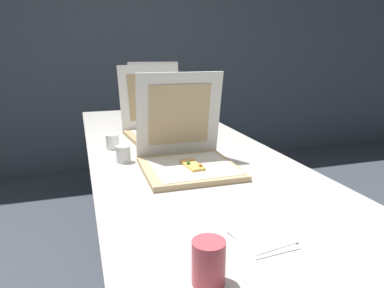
# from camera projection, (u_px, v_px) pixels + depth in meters

# --- Properties ---
(wall_back) EXTENTS (10.00, 0.10, 2.60)m
(wall_back) POSITION_uv_depth(u_px,v_px,m) (121.00, 42.00, 3.62)
(wall_back) COLOR #4C5660
(wall_back) RESTS_ON ground
(table) EXTENTS (0.87, 2.41, 0.75)m
(table) POSITION_uv_depth(u_px,v_px,m) (177.00, 156.00, 1.81)
(table) COLOR beige
(table) RESTS_ON ground
(pizza_box_front) EXTENTS (0.38, 0.38, 0.39)m
(pizza_box_front) POSITION_uv_depth(u_px,v_px,m) (187.00, 156.00, 1.46)
(pizza_box_front) COLOR tan
(pizza_box_front) RESTS_ON table
(pizza_box_middle) EXTENTS (0.42, 0.48, 0.39)m
(pizza_box_middle) POSITION_uv_depth(u_px,v_px,m) (160.00, 126.00, 2.01)
(pizza_box_middle) COLOR tan
(pizza_box_middle) RESTS_ON table
(pizza_box_back) EXTENTS (0.42, 0.50, 0.39)m
(pizza_box_back) POSITION_uv_depth(u_px,v_px,m) (157.00, 111.00, 2.51)
(pizza_box_back) COLOR tan
(pizza_box_back) RESTS_ON table
(cup_white_near_center) EXTENTS (0.06, 0.06, 0.07)m
(cup_white_near_center) POSITION_uv_depth(u_px,v_px,m) (123.00, 154.00, 1.55)
(cup_white_near_center) COLOR white
(cup_white_near_center) RESTS_ON table
(cup_white_mid) EXTENTS (0.06, 0.06, 0.07)m
(cup_white_mid) POSITION_uv_depth(u_px,v_px,m) (112.00, 142.00, 1.76)
(cup_white_mid) COLOR white
(cup_white_mid) RESTS_ON table
(cup_printed_front) EXTENTS (0.07, 0.07, 0.10)m
(cup_printed_front) POSITION_uv_depth(u_px,v_px,m) (209.00, 262.00, 0.74)
(cup_printed_front) COLOR #D14C56
(cup_printed_front) RESTS_ON table
(napkin_pile) EXTENTS (0.15, 0.16, 0.01)m
(napkin_pile) POSITION_uv_depth(u_px,v_px,m) (263.00, 239.00, 0.93)
(napkin_pile) COLOR white
(napkin_pile) RESTS_ON table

